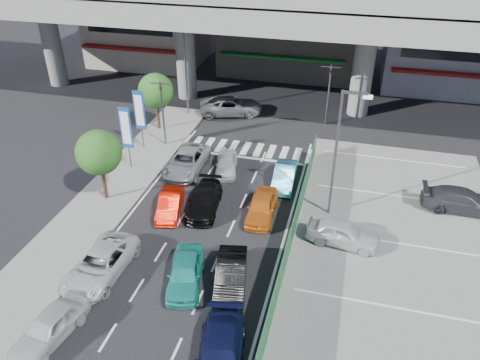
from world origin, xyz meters
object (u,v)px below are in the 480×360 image
(traffic_light_right, at_px, (330,80))
(parked_sedan_dgrey, at_px, (462,200))
(sedan_black_mid, at_px, (204,201))
(parked_sedan_white, at_px, (343,233))
(street_lamp_left, at_px, (187,62))
(wagon_silver_front_left, at_px, (187,161))
(sedan_white_front_mid, at_px, (226,164))
(kei_truck_front_right, at_px, (285,176))
(taxi_orange_right, at_px, (262,207))
(street_lamp_right, at_px, (340,145))
(tree_near, at_px, (99,153))
(traffic_cone, at_px, (329,235))
(signboard_near, at_px, (126,130))
(tree_far, at_px, (156,91))
(sedan_white_mid_left, at_px, (101,264))
(minivan_navy_back, at_px, (220,355))
(hatch_black_mid_right, at_px, (231,276))
(crossing_wagon_silver, at_px, (231,106))
(taxi_teal_mid, at_px, (185,272))
(traffic_light_left, at_px, (162,98))
(signboard_far, at_px, (140,112))
(taxi_orange_left, at_px, (170,204))
(van_white_back_left, at_px, (50,326))

(traffic_light_right, relative_size, parked_sedan_dgrey, 1.08)
(sedan_black_mid, distance_m, parked_sedan_white, 8.62)
(street_lamp_left, bearing_deg, wagon_silver_front_left, -71.61)
(traffic_light_right, bearing_deg, sedan_white_front_mid, -121.72)
(wagon_silver_front_left, height_order, kei_truck_front_right, wagon_silver_front_left)
(taxi_orange_right, relative_size, parked_sedan_dgrey, 0.82)
(traffic_light_right, relative_size, street_lamp_right, 0.65)
(tree_near, distance_m, traffic_cone, 14.57)
(signboard_near, relative_size, tree_far, 0.98)
(sedan_white_mid_left, relative_size, taxi_orange_right, 1.25)
(minivan_navy_back, height_order, sedan_white_front_mid, minivan_navy_back)
(tree_near, distance_m, hatch_black_mid_right, 11.64)
(parked_sedan_white, bearing_deg, traffic_light_right, 15.84)
(street_lamp_right, xyz_separation_m, crossing_wagon_silver, (-10.03, 13.06, -4.01))
(traffic_light_right, distance_m, wagon_silver_front_left, 13.84)
(parked_sedan_dgrey, bearing_deg, traffic_cone, 123.44)
(signboard_near, xyz_separation_m, taxi_teal_mid, (7.79, -9.87, -2.37))
(wagon_silver_front_left, xyz_separation_m, sedan_white_front_mid, (2.77, 0.53, -0.07))
(traffic_light_left, bearing_deg, signboard_far, -144.30)
(sedan_white_mid_left, bearing_deg, street_lamp_left, 99.18)
(minivan_navy_back, distance_m, sedan_black_mid, 11.46)
(traffic_light_right, xyz_separation_m, traffic_cone, (1.75, -15.64, -3.54))
(parked_sedan_dgrey, xyz_separation_m, traffic_cone, (-7.63, -4.99, -0.36))
(hatch_black_mid_right, height_order, taxi_orange_right, hatch_black_mid_right)
(minivan_navy_back, relative_size, hatch_black_mid_right, 1.14)
(street_lamp_left, height_order, wagon_silver_front_left, street_lamp_left)
(sedan_white_front_mid, relative_size, crossing_wagon_silver, 0.66)
(tree_far, height_order, hatch_black_mid_right, tree_far)
(taxi_orange_left, relative_size, parked_sedan_white, 0.91)
(kei_truck_front_right, height_order, traffic_cone, kei_truck_front_right)
(tree_near, distance_m, kei_truck_front_right, 12.05)
(traffic_light_right, bearing_deg, signboard_near, -139.09)
(van_white_back_left, height_order, wagon_silver_front_left, wagon_silver_front_left)
(signboard_near, xyz_separation_m, sedan_black_mid, (6.68, -3.48, -2.43))
(street_lamp_left, xyz_separation_m, sedan_white_front_mid, (5.84, -8.69, -4.15))
(sedan_white_front_mid, relative_size, traffic_cone, 5.36)
(signboard_far, height_order, taxi_orange_right, signboard_far)
(street_lamp_right, distance_m, sedan_white_front_mid, 9.32)
(traffic_light_left, relative_size, taxi_orange_right, 1.31)
(tree_near, bearing_deg, parked_sedan_white, -2.97)
(traffic_light_right, height_order, minivan_navy_back, traffic_light_right)
(taxi_orange_right, bearing_deg, tree_far, 135.76)
(traffic_light_left, bearing_deg, wagon_silver_front_left, -47.57)
(taxi_orange_right, bearing_deg, sedan_white_mid_left, -136.47)
(wagon_silver_front_left, height_order, sedan_white_front_mid, wagon_silver_front_left)
(tree_near, relative_size, traffic_cone, 7.10)
(sedan_white_mid_left, xyz_separation_m, sedan_black_mid, (3.31, 6.90, -0.05))
(traffic_light_right, height_order, kei_truck_front_right, traffic_light_right)
(wagon_silver_front_left, bearing_deg, parked_sedan_white, -26.38)
(signboard_near, bearing_deg, street_lamp_left, 85.01)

